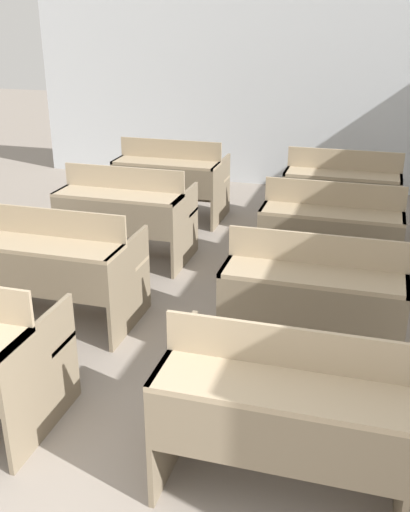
{
  "coord_description": "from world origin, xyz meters",
  "views": [
    {
      "loc": [
        1.25,
        -1.2,
        2.22
      ],
      "look_at": [
        0.27,
        2.22,
        0.76
      ],
      "focal_mm": 42.0,
      "sensor_mm": 36.0,
      "label": 1
    }
  ],
  "objects_px": {
    "bench_third_left": "(126,212)",
    "bench_second_left": "(56,264)",
    "bench_back_left": "(171,178)",
    "bench_second_right": "(314,295)",
    "bench_back_right": "(342,191)",
    "bench_front_right": "(284,406)",
    "bench_third_right": "(331,231)"
  },
  "relations": [
    {
      "from": "bench_front_right",
      "to": "bench_third_right",
      "type": "bearing_deg",
      "value": 90.07
    },
    {
      "from": "bench_second_left",
      "to": "bench_back_left",
      "type": "distance_m",
      "value": 2.56
    },
    {
      "from": "bench_front_right",
      "to": "bench_second_right",
      "type": "xyz_separation_m",
      "value": [
        -0.0,
        1.26,
        0.0
      ]
    },
    {
      "from": "bench_second_right",
      "to": "bench_third_left",
      "type": "distance_m",
      "value": 2.28
    },
    {
      "from": "bench_second_right",
      "to": "bench_back_right",
      "type": "xyz_separation_m",
      "value": [
        -0.0,
        2.56,
        0.0
      ]
    },
    {
      "from": "bench_second_right",
      "to": "bench_back_left",
      "type": "bearing_deg",
      "value": 126.47
    },
    {
      "from": "bench_third_left",
      "to": "bench_back_left",
      "type": "xyz_separation_m",
      "value": [
        0.01,
        1.27,
        0.0
      ]
    },
    {
      "from": "bench_second_right",
      "to": "bench_third_left",
      "type": "xyz_separation_m",
      "value": [
        -1.89,
        1.28,
        0.0
      ]
    },
    {
      "from": "bench_front_right",
      "to": "bench_back_left",
      "type": "height_order",
      "value": "same"
    },
    {
      "from": "bench_third_left",
      "to": "bench_back_left",
      "type": "relative_size",
      "value": 1.0
    },
    {
      "from": "bench_third_right",
      "to": "bench_back_right",
      "type": "distance_m",
      "value": 1.27
    },
    {
      "from": "bench_third_right",
      "to": "bench_back_left",
      "type": "height_order",
      "value": "same"
    },
    {
      "from": "bench_front_right",
      "to": "bench_back_left",
      "type": "relative_size",
      "value": 1.0
    },
    {
      "from": "bench_front_right",
      "to": "bench_second_left",
      "type": "xyz_separation_m",
      "value": [
        -1.91,
        1.25,
        0.0
      ]
    },
    {
      "from": "bench_front_right",
      "to": "bench_second_right",
      "type": "bearing_deg",
      "value": 90.17
    },
    {
      "from": "bench_back_left",
      "to": "bench_back_right",
      "type": "relative_size",
      "value": 1.0
    },
    {
      "from": "bench_front_right",
      "to": "bench_third_left",
      "type": "distance_m",
      "value": 3.16
    },
    {
      "from": "bench_third_left",
      "to": "bench_back_left",
      "type": "height_order",
      "value": "same"
    },
    {
      "from": "bench_third_left",
      "to": "bench_back_left",
      "type": "bearing_deg",
      "value": 89.62
    },
    {
      "from": "bench_third_left",
      "to": "bench_second_left",
      "type": "bearing_deg",
      "value": -90.59
    },
    {
      "from": "bench_third_right",
      "to": "bench_front_right",
      "type": "bearing_deg",
      "value": -89.93
    },
    {
      "from": "bench_front_right",
      "to": "bench_second_right",
      "type": "distance_m",
      "value": 1.26
    },
    {
      "from": "bench_second_right",
      "to": "bench_back_right",
      "type": "height_order",
      "value": "same"
    },
    {
      "from": "bench_third_right",
      "to": "bench_back_right",
      "type": "height_order",
      "value": "same"
    },
    {
      "from": "bench_second_right",
      "to": "bench_third_left",
      "type": "height_order",
      "value": "same"
    },
    {
      "from": "bench_front_right",
      "to": "bench_third_left",
      "type": "xyz_separation_m",
      "value": [
        -1.89,
        2.53,
        0.0
      ]
    },
    {
      "from": "bench_second_right",
      "to": "bench_third_right",
      "type": "bearing_deg",
      "value": 89.97
    },
    {
      "from": "bench_second_right",
      "to": "bench_back_right",
      "type": "bearing_deg",
      "value": 90.02
    },
    {
      "from": "bench_second_right",
      "to": "bench_back_left",
      "type": "distance_m",
      "value": 3.17
    },
    {
      "from": "bench_back_left",
      "to": "bench_back_right",
      "type": "distance_m",
      "value": 1.88
    },
    {
      "from": "bench_third_left",
      "to": "bench_back_right",
      "type": "xyz_separation_m",
      "value": [
        1.89,
        1.29,
        0.0
      ]
    },
    {
      "from": "bench_third_left",
      "to": "bench_third_right",
      "type": "bearing_deg",
      "value": 0.48
    }
  ]
}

